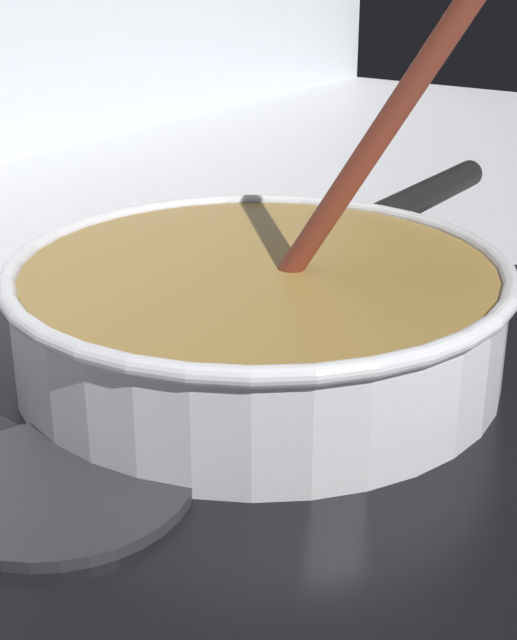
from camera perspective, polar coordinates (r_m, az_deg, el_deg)
The scene contains 4 objects.
hob_plate at distance 0.58m, azimuth -0.00°, elevation -3.57°, with size 0.56×0.48×0.01m, color black.
burner_ring at distance 0.58m, azimuth -0.00°, elevation -2.68°, with size 0.20×0.20×0.01m, color #592D0C.
spare_burner at distance 0.47m, azimuth -11.83°, elevation -9.83°, with size 0.13×0.13×0.01m, color #262628.
cooking_pan at distance 0.56m, azimuth 0.12°, elevation 0.56°, with size 0.46×0.31×0.30m.
Camera 1 is at (-0.42, -0.12, 0.26)m, focal length 52.60 mm.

